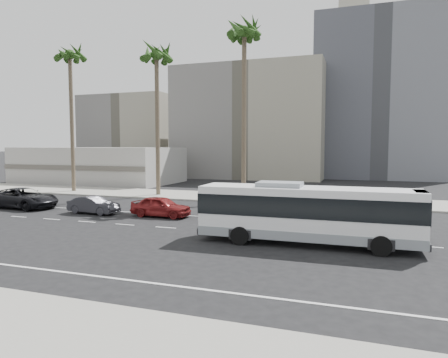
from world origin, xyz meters
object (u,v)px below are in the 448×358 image
at_px(palm_mid, 157,58).
at_px(palm_far, 70,57).
at_px(car_b, 94,205).
at_px(car_c, 23,198).
at_px(palm_near, 244,35).
at_px(city_bus, 307,212).
at_px(car_a, 161,206).

relative_size(palm_mid, palm_far, 0.95).
xyz_separation_m(car_b, car_c, (-7.32, 0.43, 0.17)).
height_order(palm_near, palm_far, palm_near).
xyz_separation_m(car_c, palm_near, (16.24, 9.99, 14.35)).
bearing_deg(car_b, palm_far, 47.98).
height_order(city_bus, car_c, city_bus).
height_order(city_bus, car_a, city_bus).
distance_m(car_b, palm_far, 21.59).
bearing_deg(car_b, city_bus, -101.55).
relative_size(palm_near, palm_mid, 1.07).
distance_m(car_a, palm_far, 24.65).
bearing_deg(palm_mid, car_b, -86.61).
xyz_separation_m(city_bus, palm_mid, (-17.41, 16.04, 12.39)).
relative_size(car_a, palm_far, 0.27).
distance_m(car_a, palm_near, 17.85).
xyz_separation_m(city_bus, palm_near, (-7.80, 14.89, 13.49)).
height_order(car_b, palm_near, palm_near).
bearing_deg(car_c, car_b, -90.49).
height_order(car_b, palm_mid, palm_mid).
distance_m(car_a, palm_mid, 18.40).
distance_m(car_a, car_b, 5.52).
relative_size(car_a, palm_near, 0.27).
bearing_deg(car_a, car_c, 91.69).
distance_m(car_c, palm_far, 18.39).
bearing_deg(palm_mid, palm_far, -179.94).
height_order(city_bus, palm_mid, palm_mid).
height_order(car_a, car_c, car_c).
bearing_deg(car_a, palm_far, 58.15).
xyz_separation_m(city_bus, car_b, (-16.72, 4.47, -1.04)).
xyz_separation_m(city_bus, palm_far, (-28.11, 16.03, 13.20)).
bearing_deg(palm_near, car_a, -109.02).
bearing_deg(city_bus, palm_mid, 136.70).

